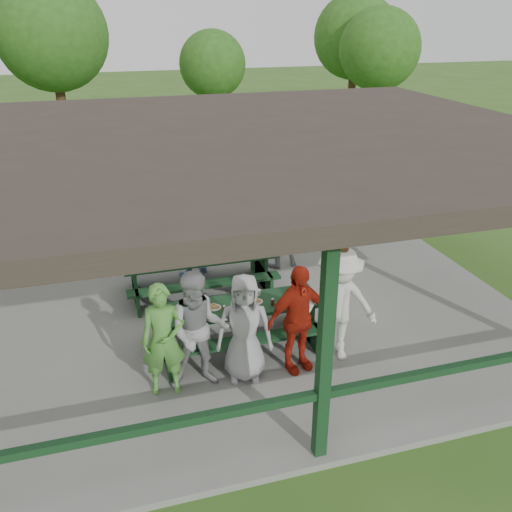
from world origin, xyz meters
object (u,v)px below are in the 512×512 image
object	(u,v)px
spectator_blue	(132,233)
pickup_truck	(235,148)
contestant_grey_mid	(244,328)
spectator_grey	(278,228)
contestant_white_fedora	(338,305)
contestant_grey_left	(199,331)
spectator_lblue	(193,237)
contestant_red	(297,319)
contestant_green	(164,340)
picnic_table_far	(200,269)
farm_trailer	(128,166)
picnic_table_near	(236,319)

from	to	relation	value
spectator_blue	pickup_truck	world-z (taller)	spectator_blue
contestant_grey_mid	spectator_grey	distance (m)	3.93
contestant_white_fedora	contestant_grey_left	bearing A→B (deg)	-168.72
contestant_white_fedora	spectator_lblue	world-z (taller)	contestant_white_fedora
contestant_red	pickup_truck	world-z (taller)	contestant_red
pickup_truck	contestant_green	bearing A→B (deg)	-176.84
picnic_table_far	spectator_grey	world-z (taller)	spectator_grey
contestant_red	contestant_white_fedora	bearing A→B (deg)	-6.85
spectator_lblue	contestant_grey_mid	bearing A→B (deg)	68.17
contestant_white_fedora	spectator_lblue	size ratio (longest dim) A/B	1.19
contestant_grey_left	contestant_white_fedora	world-z (taller)	contestant_white_fedora
picnic_table_far	spectator_blue	world-z (taller)	spectator_blue
farm_trailer	picnic_table_far	bearing A→B (deg)	-81.55
contestant_white_fedora	spectator_grey	world-z (taller)	contestant_white_fedora
picnic_table_far	pickup_truck	bearing A→B (deg)	71.72
spectator_lblue	contestant_green	bearing A→B (deg)	50.47
picnic_table_far	contestant_grey_left	xyz separation A→B (m)	(-0.54, -2.84, 0.42)
contestant_red	contestant_white_fedora	world-z (taller)	contestant_white_fedora
picnic_table_near	pickup_truck	size ratio (longest dim) A/B	0.56
contestant_green	pickup_truck	distance (m)	12.70
spectator_blue	spectator_grey	distance (m)	3.03
picnic_table_near	contestant_grey_left	world-z (taller)	contestant_grey_left
contestant_white_fedora	pickup_truck	size ratio (longest dim) A/B	0.40
contestant_green	farm_trailer	distance (m)	10.95
contestant_white_fedora	contestant_grey_mid	bearing A→B (deg)	-167.93
picnic_table_near	spectator_grey	distance (m)	3.17
spectator_grey	spectator_lblue	bearing A→B (deg)	-9.78
spectator_lblue	contestant_red	bearing A→B (deg)	80.38
picnic_table_near	farm_trailer	distance (m)	10.14
picnic_table_near	spectator_lblue	distance (m)	2.86
contestant_green	contestant_white_fedora	world-z (taller)	contestant_white_fedora
picnic_table_far	spectator_blue	distance (m)	1.76
picnic_table_near	contestant_red	size ratio (longest dim) A/B	1.58
contestant_green	spectator_lblue	world-z (taller)	contestant_green
contestant_grey_mid	picnic_table_far	bearing A→B (deg)	106.51
contestant_green	picnic_table_near	bearing A→B (deg)	40.16
picnic_table_near	pickup_truck	distance (m)	11.52
contestant_grey_mid	spectator_blue	size ratio (longest dim) A/B	0.96
contestant_white_fedora	farm_trailer	bearing A→B (deg)	112.14
picnic_table_near	spectator_lblue	bearing A→B (deg)	93.67
contestant_grey_mid	pickup_truck	bearing A→B (deg)	90.44
contestant_red	spectator_grey	distance (m)	3.68
contestant_grey_left	spectator_blue	xyz separation A→B (m)	(-0.61, 4.10, -0.03)
contestant_green	contestant_grey_mid	bearing A→B (deg)	6.53
picnic_table_far	contestant_red	size ratio (longest dim) A/B	1.65
spectator_blue	farm_trailer	distance (m)	6.84
picnic_table_far	contestant_green	bearing A→B (deg)	-110.13
contestant_grey_left	spectator_lblue	world-z (taller)	contestant_grey_left
contestant_red	spectator_lblue	world-z (taller)	contestant_red
contestant_red	spectator_lblue	size ratio (longest dim) A/B	1.06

